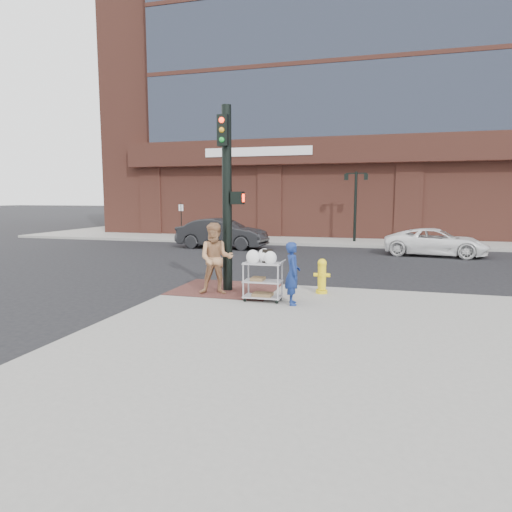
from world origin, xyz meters
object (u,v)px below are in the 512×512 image
(traffic_signal_pole, at_px, (227,193))
(sedan_dark, at_px, (222,233))
(pedestrian_tan, at_px, (216,259))
(utility_cart, at_px, (263,278))
(woman_blue, at_px, (293,273))
(minivan_white, at_px, (436,242))
(lamp_post, at_px, (356,199))
(fire_hydrant, at_px, (322,276))

(traffic_signal_pole, xyz_separation_m, sedan_dark, (-4.17, 11.01, -2.04))
(pedestrian_tan, bearing_deg, utility_cart, -34.53)
(utility_cart, bearing_deg, woman_blue, -10.92)
(traffic_signal_pole, bearing_deg, utility_cart, -38.66)
(utility_cart, bearing_deg, minivan_white, 66.14)
(sedan_dark, bearing_deg, minivan_white, -88.86)
(lamp_post, bearing_deg, sedan_dark, -147.59)
(pedestrian_tan, height_order, minivan_white, pedestrian_tan)
(woman_blue, height_order, sedan_dark, woman_blue)
(minivan_white, xyz_separation_m, utility_cart, (-5.20, -11.75, 0.11))
(pedestrian_tan, xyz_separation_m, utility_cart, (1.41, -0.46, -0.36))
(lamp_post, height_order, woman_blue, lamp_post)
(pedestrian_tan, relative_size, sedan_dark, 0.40)
(traffic_signal_pole, distance_m, utility_cart, 2.64)
(utility_cart, relative_size, fire_hydrant, 1.39)
(traffic_signal_pole, distance_m, woman_blue, 3.04)
(lamp_post, bearing_deg, fire_hydrant, -89.70)
(sedan_dark, bearing_deg, woman_blue, -150.36)
(sedan_dark, bearing_deg, lamp_post, -55.01)
(pedestrian_tan, bearing_deg, traffic_signal_pole, 58.64)
(sedan_dark, height_order, minivan_white, sedan_dark)
(woman_blue, height_order, pedestrian_tan, pedestrian_tan)
(pedestrian_tan, xyz_separation_m, fire_hydrant, (2.70, 0.86, -0.47))
(fire_hydrant, bearing_deg, minivan_white, 69.47)
(utility_cart, height_order, fire_hydrant, utility_cart)
(fire_hydrant, bearing_deg, lamp_post, 90.30)
(pedestrian_tan, relative_size, minivan_white, 0.42)
(woman_blue, distance_m, sedan_dark, 13.66)
(lamp_post, relative_size, pedestrian_tan, 2.10)
(sedan_dark, relative_size, minivan_white, 1.05)
(traffic_signal_pole, height_order, sedan_dark, traffic_signal_pole)
(traffic_signal_pole, height_order, minivan_white, traffic_signal_pole)
(traffic_signal_pole, height_order, pedestrian_tan, traffic_signal_pole)
(minivan_white, height_order, utility_cart, utility_cart)
(lamp_post, relative_size, woman_blue, 2.64)
(woman_blue, height_order, utility_cart, woman_blue)
(woman_blue, relative_size, utility_cart, 1.16)
(woman_blue, bearing_deg, fire_hydrant, -35.75)
(fire_hydrant, bearing_deg, traffic_signal_pole, -172.96)
(woman_blue, xyz_separation_m, minivan_white, (4.41, 11.90, -0.28))
(lamp_post, bearing_deg, minivan_white, -48.43)
(utility_cart, bearing_deg, traffic_signal_pole, 141.34)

